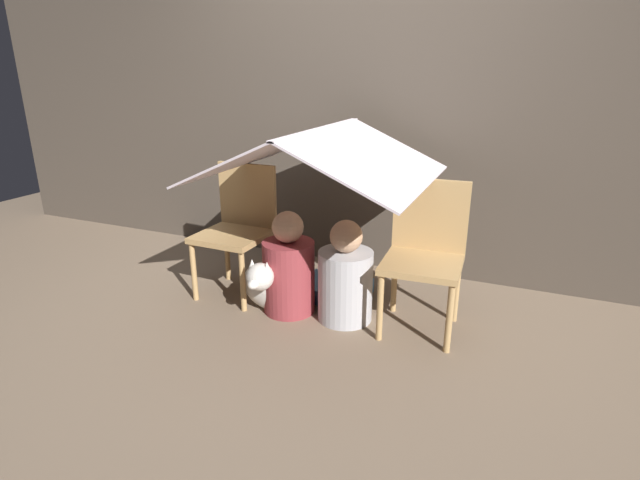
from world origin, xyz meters
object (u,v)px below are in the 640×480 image
Objects in this scene: chair_right at (425,250)px; person_second at (345,279)px; chair_left at (239,224)px; person_front at (289,270)px; dog at (272,285)px.

person_second is (-0.44, -0.12, -0.21)m from chair_right.
chair_right is (1.24, -0.00, 0.00)m from chair_left.
person_front is (0.44, -0.15, -0.20)m from chair_left.
chair_left is 1.24m from chair_right.
chair_left is 0.84m from person_second.
chair_left reaches higher than dog.
chair_left is 0.51m from person_front.
person_front is (-0.79, -0.15, -0.20)m from chair_right.
chair_left and chair_right have the same top height.
chair_right is 0.95m from dog.
person_front reaches higher than person_second.
person_front is 0.36m from person_second.
person_second is 0.46m from dog.
chair_left reaches higher than person_front.
dog is (-0.88, -0.22, -0.28)m from chair_right.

